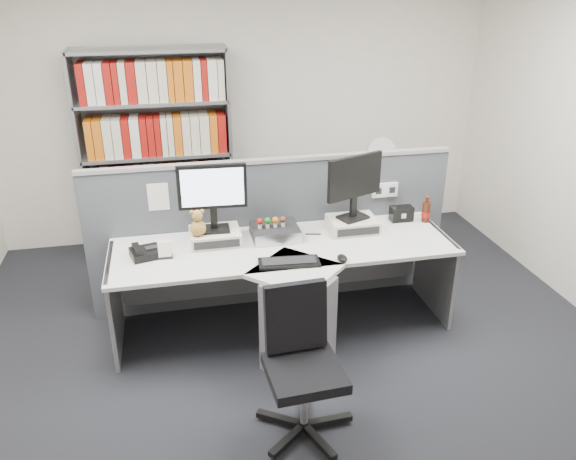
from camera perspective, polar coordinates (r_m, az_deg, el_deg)
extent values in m
plane|color=#24252A|center=(4.06, 2.00, -15.70)|extent=(5.50, 5.50, 0.00)
cube|color=silver|center=(5.95, -4.34, 11.98)|extent=(5.00, 0.04, 2.70)
cube|color=#4B4E55|center=(4.77, -1.51, -0.33)|extent=(3.00, 0.05, 1.25)
cube|color=#A8A7AD|center=(4.54, -1.60, 6.97)|extent=(3.00, 0.07, 0.03)
cube|color=white|center=(4.87, 9.59, 3.98)|extent=(0.22, 0.04, 0.12)
cube|color=white|center=(4.52, -12.81, 3.44)|extent=(0.16, 0.00, 0.22)
cube|color=white|center=(4.52, -7.75, 3.87)|extent=(0.16, 0.00, 0.22)
cube|color=white|center=(4.75, 6.85, 4.93)|extent=(0.16, 0.00, 0.22)
cube|color=silver|center=(4.35, -0.47, -1.68)|extent=(2.60, 0.80, 0.03)
cube|color=silver|center=(4.01, 0.69, -4.13)|extent=(0.74, 0.74, 0.03)
cube|color=gray|center=(4.09, 1.04, -9.35)|extent=(0.57, 0.57, 0.69)
cube|color=gray|center=(4.47, -16.85, -7.09)|extent=(0.03, 0.70, 0.72)
cube|color=gray|center=(4.90, 14.39, -3.88)|extent=(0.03, 0.70, 0.72)
cube|color=gray|center=(4.83, -1.32, -3.64)|extent=(2.50, 0.02, 0.45)
cube|color=beige|center=(4.41, -7.28, -0.61)|extent=(0.38, 0.30, 0.10)
cube|color=black|center=(4.27, -7.09, -1.44)|extent=(0.34, 0.01, 0.06)
cube|color=beige|center=(4.61, 6.43, 0.59)|extent=(0.38, 0.30, 0.10)
cube|color=black|center=(4.48, 7.03, -0.16)|extent=(0.34, 0.01, 0.06)
cube|color=black|center=(4.38, -7.32, 0.10)|extent=(0.23, 0.17, 0.02)
cube|color=black|center=(4.35, -7.39, 1.20)|extent=(0.05, 0.03, 0.18)
cube|color=black|center=(4.26, -7.57, 4.30)|extent=(0.51, 0.06, 0.34)
cube|color=#C1DAFE|center=(4.24, -7.53, 4.21)|extent=(0.46, 0.03, 0.29)
cube|color=black|center=(4.59, 6.47, 1.28)|extent=(0.27, 0.23, 0.02)
cube|color=black|center=(4.55, 6.52, 2.33)|extent=(0.06, 0.05, 0.18)
cube|color=black|center=(4.47, 6.67, 5.29)|extent=(0.48, 0.22, 0.33)
cube|color=#C1DAFE|center=(4.45, 6.65, 5.21)|extent=(0.42, 0.17, 0.28)
cube|color=black|center=(4.46, -1.32, -0.16)|extent=(0.36, 0.32, 0.09)
cube|color=silver|center=(4.32, -0.92, -1.01)|extent=(0.36, 0.01, 0.09)
cylinder|color=beige|center=(4.39, -2.82, 0.37)|extent=(0.03, 0.03, 0.03)
sphere|color=#A5140F|center=(4.38, -2.83, 0.88)|extent=(0.05, 0.05, 0.05)
cylinder|color=beige|center=(4.40, -2.05, 0.44)|extent=(0.03, 0.03, 0.03)
sphere|color=#19721E|center=(4.39, -2.06, 0.94)|extent=(0.05, 0.05, 0.05)
cylinder|color=beige|center=(4.41, -1.28, 0.50)|extent=(0.03, 0.03, 0.03)
sphere|color=orange|center=(4.40, -1.29, 1.01)|extent=(0.05, 0.05, 0.05)
cylinder|color=beige|center=(4.42, -0.52, 0.57)|extent=(0.03, 0.03, 0.03)
sphere|color=#593319|center=(4.41, -0.52, 1.07)|extent=(0.05, 0.05, 0.05)
cube|color=black|center=(4.06, 0.11, -3.25)|extent=(0.44, 0.20, 0.02)
cube|color=black|center=(4.06, 0.11, -3.07)|extent=(0.39, 0.15, 0.01)
ellipsoid|color=black|center=(4.12, 5.42, -2.81)|extent=(0.07, 0.11, 0.04)
cube|color=black|center=(4.29, -13.98, -2.24)|extent=(0.25, 0.24, 0.06)
cube|color=black|center=(4.26, -14.78, -1.84)|extent=(0.09, 0.18, 0.03)
cube|color=black|center=(4.28, -13.41, -1.71)|extent=(0.11, 0.08, 0.01)
cube|color=black|center=(4.25, -12.11, -2.57)|extent=(0.10, 0.06, 0.02)
cube|color=white|center=(4.20, -12.18, -1.93)|extent=(0.09, 0.04, 0.11)
cube|color=white|center=(4.24, -12.19, -1.68)|extent=(0.09, 0.04, 0.11)
sphere|color=olive|center=(4.29, -8.94, 0.20)|extent=(0.12, 0.12, 0.12)
sphere|color=olive|center=(4.26, -9.03, 1.44)|extent=(0.08, 0.08, 0.08)
sphere|color=olive|center=(4.24, -9.57, 1.76)|extent=(0.03, 0.03, 0.03)
sphere|color=olive|center=(4.25, -8.55, 1.84)|extent=(0.03, 0.03, 0.03)
cube|color=black|center=(4.85, 11.22, 1.61)|extent=(0.18, 0.10, 0.12)
cylinder|color=#3F190A|center=(4.86, 13.59, 1.75)|extent=(0.07, 0.07, 0.17)
cylinder|color=#A5140F|center=(4.87, 13.56, 1.54)|extent=(0.07, 0.07, 0.05)
cylinder|color=#3F190A|center=(4.82, 13.71, 2.92)|extent=(0.03, 0.03, 0.05)
cylinder|color=#A5140F|center=(4.81, 13.74, 3.24)|extent=(0.03, 0.03, 0.01)
cube|color=gray|center=(5.75, -19.76, 6.58)|extent=(0.03, 0.40, 2.00)
cube|color=gray|center=(5.73, -5.90, 7.81)|extent=(0.03, 0.40, 2.00)
cube|color=gray|center=(5.88, -12.86, 7.77)|extent=(1.40, 0.02, 2.00)
cube|color=gray|center=(6.05, -12.00, -1.65)|extent=(1.38, 0.40, 0.03)
cube|color=gray|center=(5.85, -12.42, 2.75)|extent=(1.38, 0.40, 0.03)
cube|color=gray|center=(5.69, -12.87, 7.44)|extent=(1.38, 0.40, 0.03)
cube|color=gray|center=(5.57, -13.35, 12.36)|extent=(1.38, 0.40, 0.03)
cube|color=gray|center=(5.50, -13.83, 17.04)|extent=(1.38, 0.40, 0.03)
cube|color=#A5140F|center=(5.94, -12.16, -0.09)|extent=(1.24, 0.28, 0.36)
cube|color=orange|center=(5.76, -12.59, 4.45)|extent=(1.24, 0.28, 0.36)
cube|color=beige|center=(5.61, -13.05, 9.25)|extent=(1.24, 0.28, 0.36)
cube|color=white|center=(5.51, -13.55, 14.27)|extent=(1.24, 0.28, 0.36)
cube|color=gray|center=(5.85, 8.76, 1.24)|extent=(0.45, 0.60, 0.70)
cube|color=black|center=(5.53, 9.94, 1.67)|extent=(0.40, 0.02, 0.28)
cube|color=black|center=(5.66, 9.71, -1.33)|extent=(0.40, 0.02, 0.28)
cylinder|color=white|center=(5.72, 8.99, 4.60)|extent=(0.17, 0.17, 0.03)
cylinder|color=white|center=(5.69, 9.05, 5.53)|extent=(0.03, 0.03, 0.17)
cylinder|color=white|center=(5.60, 9.27, 7.65)|extent=(0.28, 0.07, 0.28)
cylinder|color=silver|center=(5.63, 9.17, 7.74)|extent=(0.28, 0.06, 0.28)
cylinder|color=silver|center=(3.62, 1.62, -16.61)|extent=(0.05, 0.05, 0.38)
cube|color=black|center=(3.49, 1.66, -14.01)|extent=(0.46, 0.46, 0.07)
cube|color=black|center=(3.49, 0.77, -8.61)|extent=(0.39, 0.12, 0.44)
cube|color=black|center=(3.80, 4.20, -18.37)|extent=(0.29, 0.06, 0.04)
cylinder|color=black|center=(3.84, 5.89, -18.18)|extent=(0.05, 0.05, 0.03)
cube|color=black|center=(3.88, 1.65, -17.14)|extent=(0.12, 0.29, 0.04)
cylinder|color=black|center=(3.98, 1.69, -16.20)|extent=(0.05, 0.05, 0.03)
cube|color=black|center=(3.80, -0.98, -18.24)|extent=(0.27, 0.20, 0.04)
cylinder|color=black|center=(3.84, -2.64, -17.97)|extent=(0.05, 0.05, 0.03)
cube|color=black|center=(3.66, -0.15, -20.30)|extent=(0.25, 0.22, 0.04)
cylinder|color=black|center=(3.61, -1.38, -21.45)|extent=(0.05, 0.05, 0.03)
cube|color=black|center=(3.66, 3.21, -20.39)|extent=(0.15, 0.28, 0.04)
cylinder|color=black|center=(3.60, 4.36, -21.60)|extent=(0.05, 0.05, 0.03)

